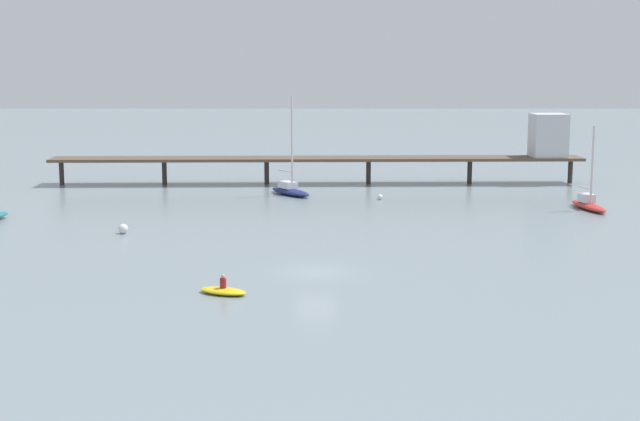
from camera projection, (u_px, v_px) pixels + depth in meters
name	position (u px, v px, depth m)	size (l,w,h in m)	color
ground_plane	(319.00, 272.00, 55.86)	(400.00, 400.00, 0.00)	gray
pier	(424.00, 149.00, 95.77)	(56.16, 5.34, 7.43)	brown
sailboat_navy	(293.00, 188.00, 88.22)	(4.89, 6.10, 9.73)	navy
sailboat_red	(592.00, 203.00, 79.39)	(2.38, 6.24, 7.39)	red
dinghy_yellow	(226.00, 290.00, 50.49)	(3.10, 2.29, 1.14)	yellow
mooring_buoy_mid	(383.00, 197.00, 85.10)	(0.52, 0.52, 0.52)	silver
mooring_buoy_near	(127.00, 229.00, 68.31)	(0.74, 0.74, 0.74)	silver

